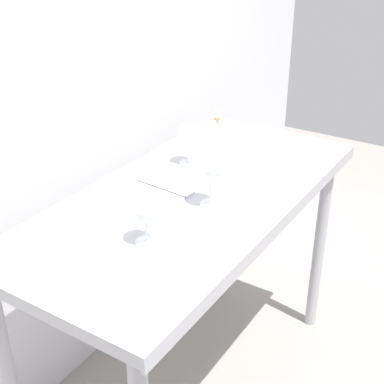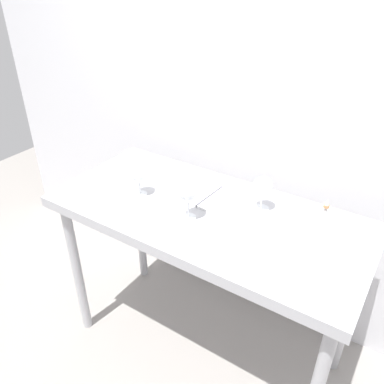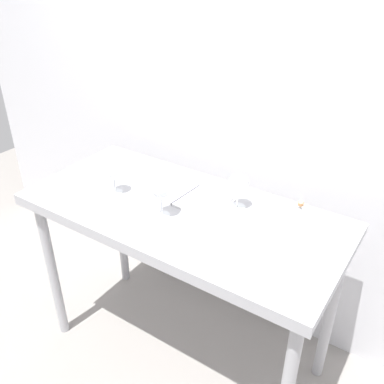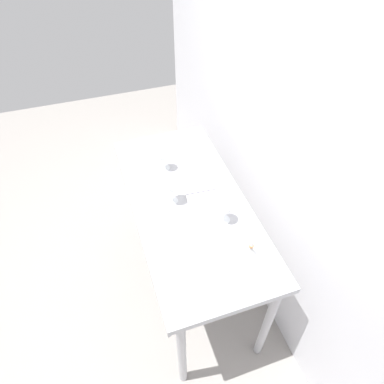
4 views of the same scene
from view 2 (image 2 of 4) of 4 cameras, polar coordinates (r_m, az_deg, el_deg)
name	(u,v)px [view 2 (image 2 of 4)]	position (r m, az deg, el deg)	size (l,w,h in m)	color
ground_plane	(204,344)	(2.33, 1.76, -21.31)	(6.00, 6.00, 0.00)	gray
back_wall	(262,92)	(1.94, 10.26, 14.22)	(3.80, 0.04, 2.60)	silver
steel_counter	(206,230)	(1.77, 2.07, -5.54)	(1.40, 0.65, 0.90)	#ABABB1
wine_glass_near_left	(139,174)	(1.78, -7.81, 2.62)	(0.08, 0.08, 0.15)	white
wine_glass_far_right	(263,187)	(1.68, 10.34, 0.68)	(0.09, 0.09, 0.16)	white
wine_glass_near_center	(188,191)	(1.59, -0.57, 0.10)	(0.09, 0.09, 0.18)	white
open_notebook	(210,196)	(1.80, 2.60, -0.66)	(0.39, 0.24, 0.01)	white
tasting_sheet_upper	(161,175)	(1.98, -4.61, 2.47)	(0.18, 0.22, 0.00)	white
tasting_sheet_lower	(254,230)	(1.60, 9.07, -5.58)	(0.18, 0.28, 0.00)	white
decanter_funnel	(324,216)	(1.68, 18.80, -3.31)	(0.09, 0.09, 0.13)	silver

